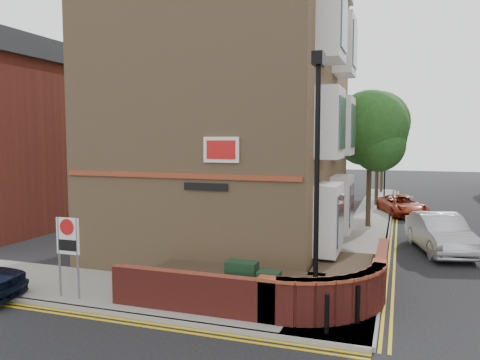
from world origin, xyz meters
name	(u,v)px	position (x,y,z in m)	size (l,w,h in m)	color
ground	(236,333)	(0.00, 0.00, 0.00)	(120.00, 120.00, 0.00)	black
pavement_corner	(137,294)	(-3.50, 1.50, 0.06)	(13.00, 3.00, 0.12)	gray
pavement_main	(370,221)	(2.00, 16.00, 0.06)	(2.00, 32.00, 0.12)	gray
kerb_side	(106,312)	(-3.50, 0.00, 0.06)	(13.00, 0.15, 0.12)	gray
kerb_main_near	(390,222)	(3.00, 16.00, 0.06)	(0.15, 32.00, 0.12)	gray
yellow_lines_side	(100,318)	(-3.50, -0.25, 0.01)	(13.00, 0.28, 0.01)	gold
yellow_lines_main	(395,223)	(3.25, 16.00, 0.01)	(0.28, 32.00, 0.01)	gold
corner_building	(236,94)	(-2.84, 8.00, 6.23)	(8.95, 10.40, 13.60)	#987651
garden_wall	(266,298)	(0.00, 2.50, 0.00)	(6.80, 6.00, 1.20)	maroon
lamppost	(317,185)	(1.60, 1.20, 3.34)	(0.25, 0.50, 6.30)	black
utility_cabinet_large	(242,285)	(-0.30, 1.30, 0.72)	(0.80, 0.45, 1.20)	black
utility_cabinet_small	(269,293)	(0.50, 1.00, 0.67)	(0.55, 0.40, 1.10)	black
bollard_near	(327,314)	(2.00, 0.40, 0.57)	(0.11, 0.11, 0.90)	black
bollard_far	(358,305)	(2.60, 1.20, 0.57)	(0.11, 0.11, 0.90)	black
zone_sign	(68,242)	(-5.00, 0.50, 1.64)	(0.72, 0.07, 2.20)	slate
side_building	(0,137)	(-15.00, 8.00, 4.55)	(6.40, 10.40, 9.00)	maroon
tree_near	(370,133)	(2.00, 14.05, 4.70)	(3.64, 3.65, 6.70)	#382B1E
tree_mid	(378,127)	(2.00, 22.05, 5.20)	(4.03, 4.03, 7.42)	#382B1E
tree_far	(383,133)	(2.00, 30.05, 4.91)	(3.81, 3.81, 7.00)	#382B1E
traffic_light_assembly	(385,162)	(2.40, 25.00, 2.78)	(0.20, 0.16, 4.20)	black
silver_car_near	(440,233)	(5.00, 9.85, 0.75)	(1.59, 4.55, 1.50)	#B7B8BF
red_car_main	(402,205)	(3.60, 18.81, 0.58)	(1.94, 4.20, 1.17)	maroon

